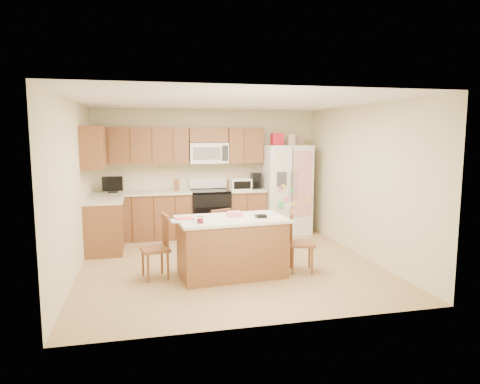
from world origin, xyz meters
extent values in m
plane|color=#A27951|center=(0.00, 0.00, 0.00)|extent=(4.50, 4.50, 0.00)
cube|color=beige|center=(0.00, 2.25, 1.25)|extent=(4.50, 0.10, 2.50)
cube|color=beige|center=(0.00, -2.25, 1.25)|extent=(4.50, 0.10, 2.50)
cube|color=beige|center=(-2.25, 0.00, 1.25)|extent=(0.10, 4.50, 2.50)
cube|color=beige|center=(2.25, 0.00, 1.25)|extent=(0.10, 4.50, 2.50)
cube|color=white|center=(0.00, 0.00, 2.50)|extent=(4.50, 4.50, 0.04)
cube|color=brown|center=(-1.31, 1.95, 0.44)|extent=(1.87, 0.60, 0.88)
cube|color=brown|center=(0.74, 1.95, 0.44)|extent=(0.72, 0.60, 0.88)
cube|color=brown|center=(-1.95, 1.17, 0.44)|extent=(0.60, 0.95, 0.88)
cube|color=#F0E6BF|center=(-1.31, 1.94, 0.90)|extent=(1.87, 0.64, 0.04)
cube|color=#F0E6BF|center=(0.74, 1.94, 0.90)|extent=(0.72, 0.64, 0.04)
cube|color=#F0E6BF|center=(-1.94, 1.17, 0.90)|extent=(0.64, 0.95, 0.04)
cube|color=brown|center=(-1.32, 2.08, 1.80)|extent=(1.85, 0.33, 0.70)
cube|color=brown|center=(0.75, 2.08, 1.80)|extent=(0.70, 0.33, 0.70)
cube|color=brown|center=(0.00, 2.08, 2.00)|extent=(0.76, 0.33, 0.29)
cube|color=brown|center=(-2.08, 1.17, 1.80)|extent=(0.33, 0.95, 0.70)
cube|color=#582E12|center=(-1.90, 1.92, 1.80)|extent=(0.02, 0.01, 0.66)
cube|color=#582E12|center=(-1.90, 1.65, 0.44)|extent=(0.02, 0.01, 0.84)
cube|color=#582E12|center=(-1.50, 1.92, 1.80)|extent=(0.02, 0.01, 0.66)
cube|color=#582E12|center=(-1.50, 1.65, 0.44)|extent=(0.02, 0.01, 0.84)
cube|color=#582E12|center=(-1.10, 1.92, 1.80)|extent=(0.02, 0.01, 0.66)
cube|color=#582E12|center=(-1.10, 1.65, 0.44)|extent=(0.02, 0.01, 0.84)
cube|color=#582E12|center=(-0.70, 1.92, 1.80)|extent=(0.01, 0.01, 0.66)
cube|color=#582E12|center=(-0.70, 1.65, 0.44)|extent=(0.01, 0.01, 0.84)
cube|color=#582E12|center=(0.70, 1.92, 1.80)|extent=(0.01, 0.01, 0.66)
cube|color=#582E12|center=(0.70, 1.65, 0.44)|extent=(0.01, 0.01, 0.84)
cube|color=white|center=(0.00, 2.06, 1.65)|extent=(0.76, 0.38, 0.40)
cube|color=slate|center=(-0.06, 1.86, 1.65)|extent=(0.54, 0.01, 0.24)
cube|color=#262626|center=(0.30, 1.86, 1.65)|extent=(0.12, 0.01, 0.30)
cube|color=brown|center=(-0.65, 1.95, 1.03)|extent=(0.10, 0.14, 0.22)
cube|color=black|center=(-1.85, 1.97, 0.93)|extent=(0.18, 0.12, 0.02)
cube|color=black|center=(-1.85, 1.97, 1.09)|extent=(0.38, 0.03, 0.28)
cube|color=orange|center=(0.58, 2.03, 1.01)|extent=(0.35, 0.22, 0.18)
cube|color=white|center=(0.60, 1.80, 1.04)|extent=(0.40, 0.28, 0.23)
cube|color=black|center=(0.60, 1.66, 1.04)|extent=(0.34, 0.01, 0.15)
cube|color=black|center=(0.96, 2.00, 1.08)|extent=(0.18, 0.22, 0.32)
cylinder|color=black|center=(0.96, 1.93, 1.01)|extent=(0.12, 0.12, 0.12)
cube|color=black|center=(0.00, 1.93, 0.44)|extent=(0.76, 0.64, 0.88)
cube|color=black|center=(0.00, 1.60, 0.42)|extent=(0.68, 0.01, 0.42)
cube|color=black|center=(0.00, 1.93, 0.91)|extent=(0.76, 0.64, 0.03)
cube|color=white|center=(0.00, 2.19, 1.03)|extent=(0.76, 0.10, 0.20)
cube|color=white|center=(1.57, 1.88, 0.90)|extent=(0.90, 0.75, 1.80)
cube|color=#4C4C4C|center=(1.57, 1.49, 0.90)|extent=(0.02, 0.01, 1.75)
cube|color=silver|center=(1.52, 1.47, 1.05)|extent=(0.02, 0.03, 0.55)
cube|color=silver|center=(1.62, 1.47, 1.05)|extent=(0.02, 0.03, 0.55)
cube|color=#3F3F44|center=(1.35, 1.49, 1.15)|extent=(0.20, 0.01, 0.28)
cube|color=#D84C59|center=(1.77, 1.49, 1.05)|extent=(0.42, 0.01, 1.30)
cube|color=red|center=(1.37, 1.88, 1.92)|extent=(0.22, 0.22, 0.24)
cylinder|color=tan|center=(1.67, 1.82, 1.91)|extent=(0.18, 0.18, 0.22)
cube|color=#A17969|center=(1.85, 1.96, 1.89)|extent=(0.18, 0.20, 0.18)
cube|color=brown|center=(-0.07, -0.54, 0.40)|extent=(1.51, 0.93, 0.80)
cube|color=#F0E6BF|center=(-0.07, -0.54, 0.82)|extent=(1.60, 1.02, 0.04)
cylinder|color=red|center=(-0.55, -0.81, 0.87)|extent=(0.08, 0.08, 0.06)
cylinder|color=white|center=(-0.55, -0.81, 0.88)|extent=(0.09, 0.09, 0.09)
cube|color=pink|center=(0.00, -0.45, 0.87)|extent=(0.21, 0.17, 0.07)
cube|color=black|center=(0.34, -0.61, 0.86)|extent=(0.16, 0.13, 0.04)
cube|color=white|center=(-0.78, -0.63, 0.85)|extent=(0.32, 0.26, 0.01)
cube|color=#D84C4C|center=(-0.74, -0.55, 0.86)|extent=(0.28, 0.22, 0.01)
cylinder|color=white|center=(-0.34, -0.77, 0.84)|extent=(0.13, 0.06, 0.01)
cube|color=brown|center=(-1.15, -0.43, 0.42)|extent=(0.45, 0.46, 0.04)
cylinder|color=brown|center=(-1.32, -0.31, 0.20)|extent=(0.03, 0.03, 0.40)
cylinder|color=brown|center=(-1.25, -0.62, 0.20)|extent=(0.03, 0.03, 0.40)
cylinder|color=brown|center=(-1.05, -0.25, 0.20)|extent=(0.03, 0.03, 0.40)
cylinder|color=brown|center=(-0.98, -0.56, 0.20)|extent=(0.03, 0.03, 0.40)
cylinder|color=brown|center=(-1.03, -0.26, 0.66)|extent=(0.02, 0.02, 0.44)
cylinder|color=brown|center=(-1.01, -0.33, 0.66)|extent=(0.02, 0.02, 0.44)
cylinder|color=brown|center=(-1.00, -0.40, 0.66)|extent=(0.02, 0.02, 0.44)
cylinder|color=brown|center=(-0.98, -0.47, 0.66)|extent=(0.02, 0.02, 0.44)
cylinder|color=brown|center=(-0.96, -0.53, 0.66)|extent=(0.02, 0.02, 0.44)
cube|color=brown|center=(-1.00, -0.40, 0.88)|extent=(0.12, 0.37, 0.05)
cube|color=brown|center=(-0.17, 0.18, 0.40)|extent=(0.48, 0.47, 0.04)
cylinder|color=brown|center=(-0.08, 0.36, 0.19)|extent=(0.03, 0.03, 0.38)
cylinder|color=brown|center=(-0.36, 0.25, 0.19)|extent=(0.03, 0.03, 0.38)
cylinder|color=brown|center=(0.02, 0.11, 0.19)|extent=(0.03, 0.03, 0.38)
cylinder|color=brown|center=(-0.26, 0.00, 0.19)|extent=(0.03, 0.03, 0.38)
cylinder|color=brown|center=(0.01, 0.09, 0.63)|extent=(0.02, 0.02, 0.42)
cylinder|color=brown|center=(-0.05, 0.07, 0.63)|extent=(0.02, 0.02, 0.42)
cylinder|color=brown|center=(-0.11, 0.04, 0.63)|extent=(0.02, 0.02, 0.42)
cylinder|color=brown|center=(-0.17, 0.02, 0.63)|extent=(0.02, 0.02, 0.42)
cylinder|color=brown|center=(-0.24, -0.01, 0.63)|extent=(0.02, 0.02, 0.42)
cube|color=brown|center=(-0.11, 0.04, 0.84)|extent=(0.34, 0.16, 0.04)
cube|color=brown|center=(0.97, -0.60, 0.42)|extent=(0.46, 0.47, 0.04)
cylinder|color=brown|center=(1.07, -0.79, 0.20)|extent=(0.03, 0.03, 0.40)
cylinder|color=brown|center=(1.15, -0.49, 0.20)|extent=(0.03, 0.03, 0.40)
cylinder|color=brown|center=(0.80, -0.72, 0.20)|extent=(0.03, 0.03, 0.40)
cylinder|color=brown|center=(0.88, -0.41, 0.20)|extent=(0.03, 0.03, 0.40)
cylinder|color=brown|center=(0.78, -0.70, 0.66)|extent=(0.02, 0.02, 0.45)
cylinder|color=brown|center=(0.80, -0.63, 0.66)|extent=(0.02, 0.02, 0.45)
cylinder|color=brown|center=(0.82, -0.56, 0.66)|extent=(0.02, 0.02, 0.45)
cylinder|color=brown|center=(0.84, -0.49, 0.66)|extent=(0.02, 0.02, 0.45)
cylinder|color=brown|center=(0.86, -0.43, 0.66)|extent=(0.02, 0.02, 0.45)
cube|color=brown|center=(0.82, -0.56, 0.88)|extent=(0.13, 0.37, 0.05)
camera|label=1|loc=(-1.27, -6.39, 2.02)|focal=32.00mm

